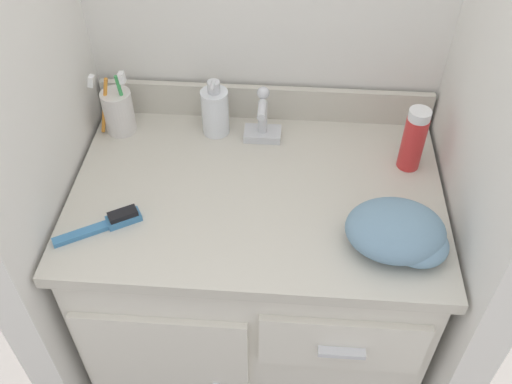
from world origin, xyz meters
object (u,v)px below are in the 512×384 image
shaving_cream_can (414,139)px  hand_towel (401,233)px  soap_dispenser (215,111)px  hairbrush (110,222)px  toothbrush_cup (118,111)px

shaving_cream_can → hand_towel: 0.26m
soap_dispenser → hairbrush: bearing=-118.8°
soap_dispenser → hairbrush: (-0.18, -0.33, -0.05)m
soap_dispenser → hairbrush: size_ratio=0.87×
toothbrush_cup → hand_towel: toothbrush_cup is taller
hairbrush → hand_towel: 0.60m
soap_dispenser → toothbrush_cup: bearing=-177.1°
hairbrush → hand_towel: bearing=-31.8°
toothbrush_cup → hairbrush: 0.33m
hairbrush → hand_towel: (0.60, -0.01, 0.03)m
shaving_cream_can → hand_towel: bearing=-101.0°
shaving_cream_can → hairbrush: (-0.64, -0.24, -0.07)m
toothbrush_cup → hand_towel: 0.73m
soap_dispenser → shaving_cream_can: 0.47m
toothbrush_cup → shaving_cream_can: 0.70m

